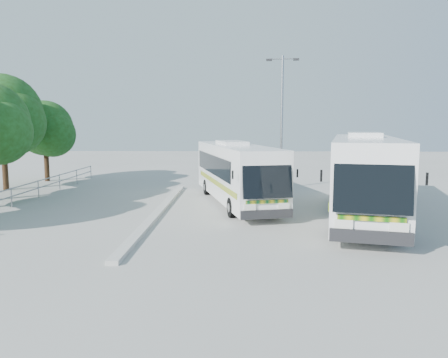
{
  "coord_description": "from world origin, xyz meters",
  "views": [
    {
      "loc": [
        1.43,
        -18.39,
        4.16
      ],
      "look_at": [
        0.78,
        2.35,
        1.57
      ],
      "focal_mm": 35.0,
      "sensor_mm": 36.0,
      "label": 1
    }
  ],
  "objects_px": {
    "tree_far_d": "(3,114)",
    "coach_main": "(236,171)",
    "coach_adjacent": "(364,173)",
    "lamppost": "(282,116)",
    "tree_far_e": "(46,128)"
  },
  "relations": [
    {
      "from": "coach_adjacent",
      "to": "coach_main",
      "type": "bearing_deg",
      "value": 166.26
    },
    {
      "from": "tree_far_d",
      "to": "coach_main",
      "type": "distance_m",
      "value": 15.55
    },
    {
      "from": "tree_far_d",
      "to": "coach_adjacent",
      "type": "xyz_separation_m",
      "value": [
        20.49,
        -7.23,
        -2.85
      ]
    },
    {
      "from": "coach_main",
      "to": "coach_adjacent",
      "type": "relative_size",
      "value": 0.86
    },
    {
      "from": "lamppost",
      "to": "tree_far_d",
      "type": "bearing_deg",
      "value": -170.24
    },
    {
      "from": "tree_far_d",
      "to": "coach_adjacent",
      "type": "relative_size",
      "value": 0.56
    },
    {
      "from": "tree_far_d",
      "to": "coach_adjacent",
      "type": "height_order",
      "value": "tree_far_d"
    },
    {
      "from": "lamppost",
      "to": "coach_main",
      "type": "bearing_deg",
      "value": -112.46
    },
    {
      "from": "coach_adjacent",
      "to": "lamppost",
      "type": "bearing_deg",
      "value": 122.52
    },
    {
      "from": "tree_far_e",
      "to": "lamppost",
      "type": "xyz_separation_m",
      "value": [
        16.88,
        -3.24,
        0.81
      ]
    },
    {
      "from": "tree_far_e",
      "to": "coach_adjacent",
      "type": "bearing_deg",
      "value": -30.64
    },
    {
      "from": "coach_adjacent",
      "to": "lamppost",
      "type": "height_order",
      "value": "lamppost"
    },
    {
      "from": "tree_far_e",
      "to": "lamppost",
      "type": "bearing_deg",
      "value": -10.85
    },
    {
      "from": "tree_far_d",
      "to": "coach_main",
      "type": "relative_size",
      "value": 0.65
    },
    {
      "from": "coach_main",
      "to": "coach_adjacent",
      "type": "xyz_separation_m",
      "value": [
        5.86,
        -3.02,
        0.27
      ]
    }
  ]
}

